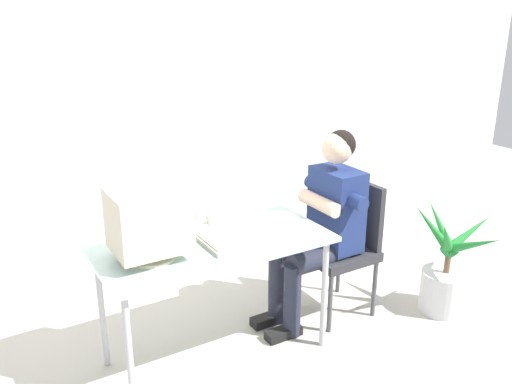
# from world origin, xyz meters

# --- Properties ---
(ground_plane) EXTENTS (12.00, 12.00, 0.00)m
(ground_plane) POSITION_xyz_m (0.00, 0.00, 0.00)
(ground_plane) COLOR #B2ADA3
(wall_back) EXTENTS (8.00, 0.10, 3.00)m
(wall_back) POSITION_xyz_m (0.30, 1.40, 1.50)
(wall_back) COLOR silver
(wall_back) RESTS_ON ground_plane
(desk) EXTENTS (1.32, 0.61, 0.74)m
(desk) POSITION_xyz_m (0.00, 0.00, 0.67)
(desk) COLOR #B7B7BC
(desk) RESTS_ON ground_plane
(crt_monitor) EXTENTS (0.39, 0.32, 0.38)m
(crt_monitor) POSITION_xyz_m (-0.37, -0.01, 0.95)
(crt_monitor) COLOR beige
(crt_monitor) RESTS_ON desk
(keyboard) EXTENTS (0.16, 0.44, 0.03)m
(keyboard) POSITION_xyz_m (0.00, 0.03, 0.75)
(keyboard) COLOR beige
(keyboard) RESTS_ON desk
(office_chair) EXTENTS (0.43, 0.43, 0.90)m
(office_chair) POSITION_xyz_m (0.98, 0.03, 0.51)
(office_chair) COLOR #4C4C51
(office_chair) RESTS_ON ground_plane
(person_seated) EXTENTS (0.68, 0.54, 1.27)m
(person_seated) POSITION_xyz_m (0.79, 0.03, 0.69)
(person_seated) COLOR navy
(person_seated) RESTS_ON ground_plane
(potted_plant) EXTENTS (0.62, 0.64, 0.78)m
(potted_plant) POSITION_xyz_m (1.56, -0.35, 0.28)
(potted_plant) COLOR silver
(potted_plant) RESTS_ON ground_plane
(desk_mug) EXTENTS (0.07, 0.09, 0.11)m
(desk_mug) POSITION_xyz_m (0.09, 0.19, 0.79)
(desk_mug) COLOR white
(desk_mug) RESTS_ON desk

